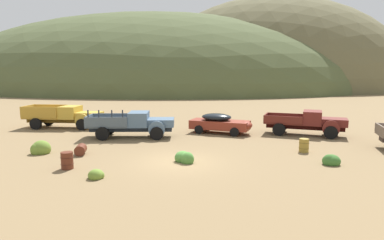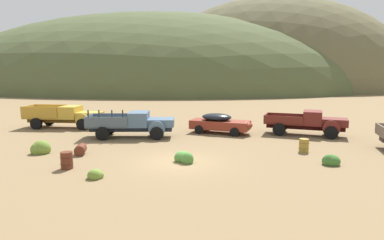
# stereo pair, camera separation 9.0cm
# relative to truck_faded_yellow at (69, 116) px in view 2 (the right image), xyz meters

# --- Properties ---
(ground_plane) EXTENTS (300.00, 300.00, 0.00)m
(ground_plane) POSITION_rel_truck_faded_yellow_xyz_m (11.56, -9.18, -1.02)
(ground_plane) COLOR olive
(hill_center) EXTENTS (117.27, 76.81, 40.13)m
(hill_center) POSITION_rel_truck_faded_yellow_xyz_m (-12.63, 65.57, -1.02)
(hill_center) COLOR #4C5633
(hill_center) RESTS_ON ground
(hill_far_right) EXTENTS (71.95, 55.84, 48.95)m
(hill_far_right) POSITION_rel_truck_faded_yellow_xyz_m (21.61, 69.86, -1.02)
(hill_far_right) COLOR brown
(hill_far_right) RESTS_ON ground
(truck_faded_yellow) EXTENTS (6.71, 2.74, 1.91)m
(truck_faded_yellow) POSITION_rel_truck_faded_yellow_xyz_m (0.00, 0.00, 0.00)
(truck_faded_yellow) COLOR brown
(truck_faded_yellow) RESTS_ON ground
(truck_chalk_blue) EXTENTS (6.57, 3.34, 2.16)m
(truck_chalk_blue) POSITION_rel_truck_faded_yellow_xyz_m (7.18, -2.98, -0.02)
(truck_chalk_blue) COLOR #262D39
(truck_chalk_blue) RESTS_ON ground
(car_rust_red) EXTENTS (5.10, 2.72, 1.57)m
(car_rust_red) POSITION_rel_truck_faded_yellow_xyz_m (13.23, -0.45, -0.20)
(car_rust_red) COLOR maroon
(car_rust_red) RESTS_ON ground
(truck_oxblood) EXTENTS (6.23, 3.17, 1.89)m
(truck_oxblood) POSITION_rel_truck_faded_yellow_xyz_m (20.03, -0.20, -0.03)
(truck_oxblood) COLOR black
(truck_oxblood) RESTS_ON ground
(oil_drum_spare) EXTENTS (0.64, 0.64, 0.87)m
(oil_drum_spare) POSITION_rel_truck_faded_yellow_xyz_m (6.25, -11.36, -0.59)
(oil_drum_spare) COLOR #5B2819
(oil_drum_spare) RESTS_ON ground
(oil_drum_foreground) EXTENTS (0.62, 0.62, 0.82)m
(oil_drum_foreground) POSITION_rel_truck_faded_yellow_xyz_m (18.64, -5.77, -0.61)
(oil_drum_foreground) COLOR olive
(oil_drum_foreground) RESTS_ON ground
(oil_drum_tipped) EXTENTS (0.86, 1.05, 0.60)m
(oil_drum_tipped) POSITION_rel_truck_faded_yellow_xyz_m (5.53, -8.57, -0.72)
(oil_drum_tipped) COLOR #5B2819
(oil_drum_tipped) RESTS_ON ground
(bush_near_barrel) EXTENTS (0.93, 0.84, 0.72)m
(bush_near_barrel) POSITION_rel_truck_faded_yellow_xyz_m (19.57, -8.43, -0.83)
(bush_near_barrel) COLOR #3D702D
(bush_near_barrel) RESTS_ON ground
(bush_between_trucks) EXTENTS (1.12, 1.05, 1.01)m
(bush_between_trucks) POSITION_rel_truck_faded_yellow_xyz_m (3.00, -8.69, -0.75)
(bush_between_trucks) COLOR olive
(bush_between_trucks) RESTS_ON ground
(bush_lone_scrub) EXTENTS (0.75, 0.75, 0.56)m
(bush_lone_scrub) POSITION_rel_truck_faded_yellow_xyz_m (8.34, -12.52, -0.88)
(bush_lone_scrub) COLOR olive
(bush_lone_scrub) RESTS_ON ground
(bush_front_right) EXTENTS (1.11, 1.01, 0.79)m
(bush_front_right) POSITION_rel_truck_faded_yellow_xyz_m (11.88, -9.19, -0.81)
(bush_front_right) COLOR #4C8438
(bush_front_right) RESTS_ON ground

